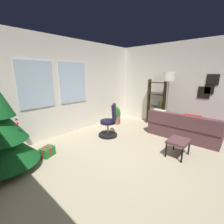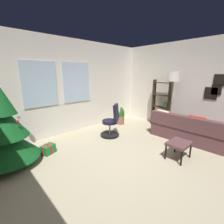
{
  "view_description": "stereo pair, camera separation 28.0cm",
  "coord_description": "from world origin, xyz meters",
  "px_view_note": "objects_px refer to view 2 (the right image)",
  "views": [
    {
      "loc": [
        -2.59,
        -1.61,
        1.85
      ],
      "look_at": [
        0.08,
        0.84,
        0.93
      ],
      "focal_mm": 24.87,
      "sensor_mm": 36.0,
      "label": 1
    },
    {
      "loc": [
        -2.39,
        -1.81,
        1.85
      ],
      "look_at": [
        0.08,
        0.84,
        0.93
      ],
      "focal_mm": 24.87,
      "sensor_mm": 36.0,
      "label": 2
    }
  ],
  "objects_px": {
    "floor_lamp": "(174,81)",
    "potted_plant": "(121,118)",
    "footstool": "(179,144)",
    "bookshelf": "(161,106)",
    "holiday_tree": "(5,132)",
    "office_chair": "(111,124)",
    "gift_box_green": "(48,149)",
    "couch": "(193,130)"
  },
  "relations": [
    {
      "from": "bookshelf",
      "to": "floor_lamp",
      "type": "relative_size",
      "value": 0.86
    },
    {
      "from": "floor_lamp",
      "to": "potted_plant",
      "type": "bearing_deg",
      "value": 110.05
    },
    {
      "from": "bookshelf",
      "to": "floor_lamp",
      "type": "bearing_deg",
      "value": -123.05
    },
    {
      "from": "bookshelf",
      "to": "floor_lamp",
      "type": "xyz_separation_m",
      "value": [
        -0.35,
        -0.53,
        0.88
      ]
    },
    {
      "from": "couch",
      "to": "office_chair",
      "type": "bearing_deg",
      "value": 131.02
    },
    {
      "from": "couch",
      "to": "gift_box_green",
      "type": "bearing_deg",
      "value": 148.98
    },
    {
      "from": "footstool",
      "to": "floor_lamp",
      "type": "distance_m",
      "value": 2.1
    },
    {
      "from": "couch",
      "to": "potted_plant",
      "type": "relative_size",
      "value": 2.99
    },
    {
      "from": "floor_lamp",
      "to": "office_chair",
      "type": "bearing_deg",
      "value": 148.15
    },
    {
      "from": "office_chair",
      "to": "floor_lamp",
      "type": "height_order",
      "value": "floor_lamp"
    },
    {
      "from": "bookshelf",
      "to": "potted_plant",
      "type": "height_order",
      "value": "bookshelf"
    },
    {
      "from": "holiday_tree",
      "to": "gift_box_green",
      "type": "bearing_deg",
      "value": -5.51
    },
    {
      "from": "footstool",
      "to": "potted_plant",
      "type": "xyz_separation_m",
      "value": [
        0.81,
        2.53,
        -0.11
      ]
    },
    {
      "from": "gift_box_green",
      "to": "potted_plant",
      "type": "bearing_deg",
      "value": 7.2
    },
    {
      "from": "footstool",
      "to": "bookshelf",
      "type": "distance_m",
      "value": 2.3
    },
    {
      "from": "office_chair",
      "to": "gift_box_green",
      "type": "bearing_deg",
      "value": 172.16
    },
    {
      "from": "couch",
      "to": "floor_lamp",
      "type": "relative_size",
      "value": 1.03
    },
    {
      "from": "footstool",
      "to": "couch",
      "type": "bearing_deg",
      "value": 7.75
    },
    {
      "from": "holiday_tree",
      "to": "couch",
      "type": "bearing_deg",
      "value": -26.96
    },
    {
      "from": "office_chair",
      "to": "potted_plant",
      "type": "distance_m",
      "value": 1.2
    },
    {
      "from": "footstool",
      "to": "floor_lamp",
      "type": "height_order",
      "value": "floor_lamp"
    },
    {
      "from": "couch",
      "to": "potted_plant",
      "type": "bearing_deg",
      "value": 101.93
    },
    {
      "from": "holiday_tree",
      "to": "potted_plant",
      "type": "relative_size",
      "value": 3.24
    },
    {
      "from": "floor_lamp",
      "to": "potted_plant",
      "type": "distance_m",
      "value": 2.19
    },
    {
      "from": "footstool",
      "to": "gift_box_green",
      "type": "distance_m",
      "value": 2.97
    },
    {
      "from": "potted_plant",
      "to": "floor_lamp",
      "type": "bearing_deg",
      "value": -69.95
    },
    {
      "from": "gift_box_green",
      "to": "office_chair",
      "type": "xyz_separation_m",
      "value": [
        1.8,
        -0.25,
        0.27
      ]
    },
    {
      "from": "footstool",
      "to": "office_chair",
      "type": "xyz_separation_m",
      "value": [
        -0.22,
        1.93,
        0.04
      ]
    },
    {
      "from": "holiday_tree",
      "to": "floor_lamp",
      "type": "height_order",
      "value": "holiday_tree"
    },
    {
      "from": "gift_box_green",
      "to": "office_chair",
      "type": "height_order",
      "value": "office_chair"
    },
    {
      "from": "couch",
      "to": "floor_lamp",
      "type": "bearing_deg",
      "value": 83.27
    },
    {
      "from": "holiday_tree",
      "to": "potted_plant",
      "type": "height_order",
      "value": "holiday_tree"
    },
    {
      "from": "gift_box_green",
      "to": "couch",
      "type": "bearing_deg",
      "value": -31.02
    },
    {
      "from": "floor_lamp",
      "to": "gift_box_green",
      "type": "bearing_deg",
      "value": 159.9
    },
    {
      "from": "office_chair",
      "to": "potted_plant",
      "type": "bearing_deg",
      "value": 30.56
    },
    {
      "from": "couch",
      "to": "gift_box_green",
      "type": "relative_size",
      "value": 5.6
    },
    {
      "from": "holiday_tree",
      "to": "gift_box_green",
      "type": "xyz_separation_m",
      "value": [
        0.75,
        -0.07,
        -0.6
      ]
    },
    {
      "from": "couch",
      "to": "holiday_tree",
      "type": "height_order",
      "value": "holiday_tree"
    },
    {
      "from": "potted_plant",
      "to": "holiday_tree",
      "type": "bearing_deg",
      "value": -175.44
    },
    {
      "from": "gift_box_green",
      "to": "bookshelf",
      "type": "bearing_deg",
      "value": -10.79
    },
    {
      "from": "holiday_tree",
      "to": "gift_box_green",
      "type": "height_order",
      "value": "holiday_tree"
    },
    {
      "from": "gift_box_green",
      "to": "floor_lamp",
      "type": "height_order",
      "value": "floor_lamp"
    }
  ]
}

